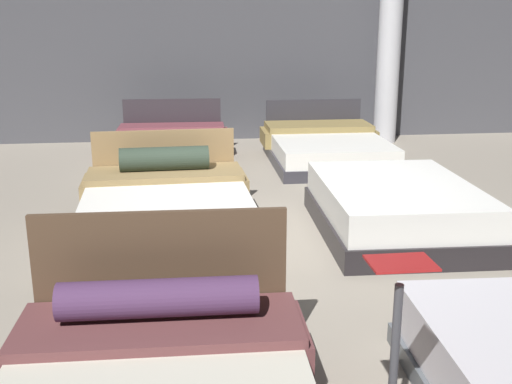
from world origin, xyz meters
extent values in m
cube|color=gray|center=(0.00, 0.00, -0.01)|extent=(18.00, 18.00, 0.02)
cube|color=#47474C|center=(0.00, 5.11, 1.75)|extent=(18.00, 0.06, 3.50)
cube|color=#4F3A28|center=(-1.06, -2.09, 0.49)|extent=(1.47, 0.07, 0.97)
cube|color=brown|center=(-1.06, -2.40, 0.42)|extent=(1.55, 0.61, 0.06)
cube|color=brown|center=(-1.84, -2.38, 0.26)|extent=(0.07, 0.57, 0.28)
cube|color=brown|center=(-0.29, -2.42, 0.26)|extent=(0.07, 0.57, 0.28)
cylinder|color=#4C2F53|center=(-1.06, -2.38, 0.57)|extent=(1.08, 0.24, 0.21)
cube|color=olive|center=(-1.07, -0.02, 0.07)|extent=(1.66, 2.10, 0.14)
cube|color=white|center=(-1.07, -0.02, 0.31)|extent=(1.59, 2.04, 0.33)
cube|color=olive|center=(-1.11, 1.00, 0.45)|extent=(1.49, 0.10, 0.90)
cube|color=olive|center=(-1.10, 0.67, 0.51)|extent=(1.58, 0.67, 0.06)
cube|color=olive|center=(-1.89, 0.64, 0.36)|extent=(0.09, 0.61, 0.23)
cube|color=olive|center=(-0.31, 0.70, 0.36)|extent=(0.09, 0.61, 0.23)
cylinder|color=#2D3A2E|center=(-1.10, 0.72, 0.65)|extent=(0.91, 0.28, 0.25)
cube|color=black|center=(1.12, 0.03, 0.11)|extent=(1.52, 2.04, 0.21)
cube|color=white|center=(1.12, 0.03, 0.36)|extent=(1.46, 1.98, 0.29)
cube|color=#312B30|center=(-1.09, 3.08, 0.06)|extent=(1.64, 2.04, 0.12)
cube|color=silver|center=(-1.09, 3.08, 0.26)|extent=(1.58, 1.98, 0.27)
cube|color=#312B30|center=(-1.06, 4.08, 0.42)|extent=(1.49, 0.08, 0.84)
cube|color=brown|center=(-1.07, 3.82, 0.44)|extent=(1.58, 0.51, 0.08)
cube|color=brown|center=(-1.87, 3.84, 0.25)|extent=(0.09, 0.47, 0.30)
cube|color=brown|center=(-0.26, 3.79, 0.25)|extent=(0.09, 0.47, 0.30)
cube|color=#312F36|center=(1.15, 3.02, 0.08)|extent=(1.63, 2.14, 0.16)
cube|color=white|center=(1.15, 3.02, 0.27)|extent=(1.57, 2.08, 0.23)
cube|color=#312F36|center=(1.16, 4.09, 0.40)|extent=(1.52, 0.05, 0.79)
cube|color=olive|center=(1.16, 3.70, 0.43)|extent=(1.59, 0.73, 0.09)
cube|color=olive|center=(0.34, 3.71, 0.27)|extent=(0.10, 0.71, 0.23)
cube|color=olive|center=(1.98, 3.69, 0.27)|extent=(0.10, 0.71, 0.23)
cylinder|color=#3F3F44|center=(0.00, -3.12, 0.46)|extent=(0.04, 0.04, 0.93)
cube|color=#B21E1E|center=(0.00, -3.12, 1.03)|extent=(0.28, 0.20, 0.01)
cylinder|color=silver|center=(2.51, 4.56, 1.75)|extent=(0.38, 0.38, 3.50)
camera|label=1|loc=(-0.90, -5.46, 2.03)|focal=43.16mm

